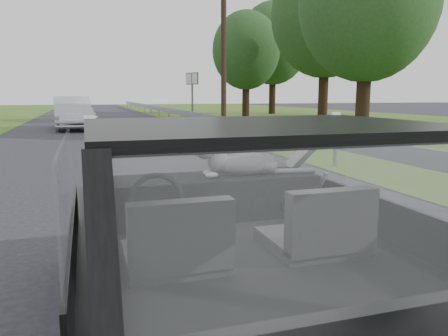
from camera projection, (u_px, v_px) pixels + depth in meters
subject_car at (234, 241)px, 2.57m from camera, size 1.80×4.00×1.45m
dashboard at (206, 197)px, 3.14m from camera, size 1.58×0.45×0.30m
driver_seat at (177, 237)px, 2.15m from camera, size 0.50×0.72×0.42m
passenger_seat at (321, 223)px, 2.39m from camera, size 0.50×0.72×0.42m
steering_wheel at (157, 201)px, 2.73m from camera, size 0.36×0.36×0.04m
cat at (244, 162)px, 3.14m from camera, size 0.66×0.23×0.29m
guardrail at (261, 128)px, 13.28m from camera, size 0.05×90.00×0.32m
other_car at (72, 113)px, 19.96m from camera, size 2.08×4.63×1.49m
highway_sign at (192, 98)px, 24.97m from camera, size 0.55×1.07×2.81m
utility_pole at (224, 41)px, 21.63m from camera, size 0.36×0.36×8.41m
tree_0 at (366, 34)px, 15.60m from camera, size 6.07×6.07×7.41m
tree_1 at (325, 40)px, 24.04m from camera, size 6.17×6.17×9.13m
tree_2 at (246, 66)px, 29.79m from camera, size 4.69×4.69×6.98m
tree_3 at (273, 60)px, 35.11m from camera, size 6.61×6.61×8.65m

